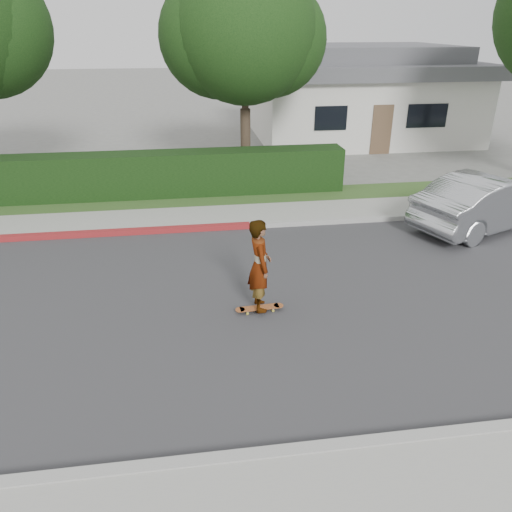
% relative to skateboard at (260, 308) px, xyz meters
% --- Properties ---
extents(ground, '(120.00, 120.00, 0.00)m').
position_rel_skateboard_xyz_m(ground, '(-0.61, 0.38, -0.09)').
color(ground, slate).
rests_on(ground, ground).
extents(road, '(60.00, 8.00, 0.01)m').
position_rel_skateboard_xyz_m(road, '(-0.61, 0.38, -0.08)').
color(road, '#2D2D30').
rests_on(road, ground).
extents(curb_near, '(60.00, 0.20, 0.15)m').
position_rel_skateboard_xyz_m(curb_near, '(-0.61, -3.72, -0.01)').
color(curb_near, '#9E9E99').
rests_on(curb_near, ground).
extents(curb_far, '(60.00, 0.20, 0.15)m').
position_rel_skateboard_xyz_m(curb_far, '(-0.61, 4.48, -0.01)').
color(curb_far, '#9E9E99').
rests_on(curb_far, ground).
extents(curb_red_section, '(12.00, 0.21, 0.15)m').
position_rel_skateboard_xyz_m(curb_red_section, '(-5.61, 4.48, -0.01)').
color(curb_red_section, maroon).
rests_on(curb_red_section, ground).
extents(sidewalk_far, '(60.00, 1.60, 0.12)m').
position_rel_skateboard_xyz_m(sidewalk_far, '(-0.61, 5.38, -0.03)').
color(sidewalk_far, gray).
rests_on(sidewalk_far, ground).
extents(planting_strip, '(60.00, 1.60, 0.10)m').
position_rel_skateboard_xyz_m(planting_strip, '(-0.61, 6.98, -0.04)').
color(planting_strip, '#2D4C1E').
rests_on(planting_strip, ground).
extents(hedge, '(15.00, 1.00, 1.50)m').
position_rel_skateboard_xyz_m(hedge, '(-3.61, 7.58, 0.66)').
color(hedge, black).
rests_on(hedge, ground).
extents(tree_center, '(5.66, 4.84, 7.44)m').
position_rel_skateboard_xyz_m(tree_center, '(0.88, 9.57, 4.82)').
color(tree_center, '#33261C').
rests_on(tree_center, ground).
extents(house, '(10.60, 8.60, 4.30)m').
position_rel_skateboard_xyz_m(house, '(7.39, 16.38, 2.01)').
color(house, beige).
rests_on(house, ground).
extents(skateboard, '(0.99, 0.26, 0.09)m').
position_rel_skateboard_xyz_m(skateboard, '(0.00, 0.00, 0.00)').
color(skateboard, gold).
rests_on(skateboard, ground).
extents(skateboarder, '(0.48, 0.71, 1.87)m').
position_rel_skateboard_xyz_m(skateboarder, '(-0.00, 0.00, 0.95)').
color(skateboarder, white).
rests_on(skateboarder, skateboard).
extents(car_silver, '(4.90, 3.26, 1.53)m').
position_rel_skateboard_xyz_m(car_silver, '(6.94, 3.60, 0.68)').
color(car_silver, '#B0B3B7').
rests_on(car_silver, ground).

